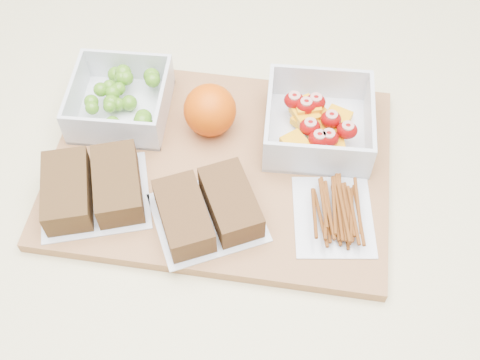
{
  "coord_description": "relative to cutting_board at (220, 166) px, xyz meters",
  "views": [
    {
      "loc": [
        0.05,
        -0.42,
        1.52
      ],
      "look_at": [
        0.01,
        -0.01,
        0.93
      ],
      "focal_mm": 45.0,
      "sensor_mm": 36.0,
      "label": 1
    }
  ],
  "objects": [
    {
      "name": "cutting_board",
      "position": [
        0.0,
        0.0,
        0.0
      ],
      "size": [
        0.44,
        0.32,
        0.02
      ],
      "primitive_type": "cube",
      "rotation": [
        0.0,
        0.0,
        -0.06
      ],
      "color": "#A36F43",
      "rests_on": "counter"
    },
    {
      "name": "pretzel_bag",
      "position": [
        0.14,
        -0.07,
        0.02
      ],
      "size": [
        0.1,
        0.12,
        0.03
      ],
      "color": "silver",
      "rests_on": "cutting_board"
    },
    {
      "name": "orange",
      "position": [
        -0.02,
        0.06,
        0.04
      ],
      "size": [
        0.07,
        0.07,
        0.07
      ],
      "primitive_type": "sphere",
      "color": "#E55305",
      "rests_on": "cutting_board"
    },
    {
      "name": "sandwich_bag_left",
      "position": [
        -0.14,
        -0.06,
        0.03
      ],
      "size": [
        0.15,
        0.14,
        0.04
      ],
      "color": "silver",
      "rests_on": "cutting_board"
    },
    {
      "name": "fruit_container",
      "position": [
        0.12,
        0.06,
        0.03
      ],
      "size": [
        0.13,
        0.13,
        0.06
      ],
      "color": "silver",
      "rests_on": "cutting_board"
    },
    {
      "name": "sandwich_bag_center",
      "position": [
        -0.0,
        -0.08,
        0.03
      ],
      "size": [
        0.16,
        0.15,
        0.04
      ],
      "color": "silver",
      "rests_on": "cutting_board"
    },
    {
      "name": "counter",
      "position": [
        0.02,
        -0.02,
        -0.46
      ],
      "size": [
        1.2,
        0.9,
        0.9
      ],
      "primitive_type": "cube",
      "color": "beige",
      "rests_on": "ground"
    },
    {
      "name": "grape_container",
      "position": [
        -0.14,
        0.07,
        0.03
      ],
      "size": [
        0.12,
        0.12,
        0.05
      ],
      "color": "silver",
      "rests_on": "cutting_board"
    }
  ]
}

